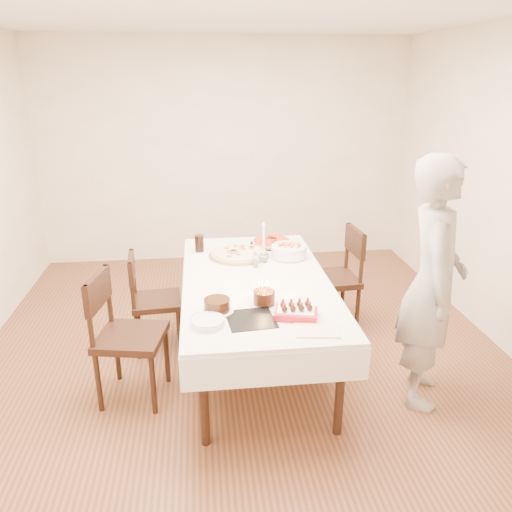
{
  "coord_description": "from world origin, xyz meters",
  "views": [
    {
      "loc": [
        -0.33,
        -3.69,
        2.28
      ],
      "look_at": [
        0.09,
        -0.09,
        0.94
      ],
      "focal_mm": 35.0,
      "sensor_mm": 36.0,
      "label": 1
    }
  ],
  "objects": [
    {
      "name": "ceiling",
      "position": [
        0.0,
        0.0,
        2.7
      ],
      "size": [
        5.0,
        5.0,
        0.0
      ],
      "primitive_type": "plane",
      "rotation": [
        3.14,
        0.0,
        0.0
      ],
      "color": "white",
      "rests_on": "wall_back"
    },
    {
      "name": "dining_table",
      "position": [
        0.09,
        -0.09,
        0.38
      ],
      "size": [
        1.48,
        2.3,
        0.75
      ],
      "primitive_type": "cube",
      "rotation": [
        0.0,
        0.0,
        -0.17
      ],
      "color": "silver",
      "rests_on": "floor"
    },
    {
      "name": "red_placemat",
      "position": [
        0.46,
        0.57,
        0.75
      ],
      "size": [
        0.31,
        0.31,
        0.01
      ],
      "primitive_type": "cube",
      "rotation": [
        0.0,
        0.0,
        -0.14
      ],
      "color": "#B21E1E",
      "rests_on": "dining_table"
    },
    {
      "name": "layer_cake",
      "position": [
        -0.24,
        -0.63,
        0.8
      ],
      "size": [
        0.28,
        0.28,
        0.09
      ],
      "primitive_type": "cylinder",
      "rotation": [
        0.0,
        0.0,
        -0.25
      ],
      "color": "black",
      "rests_on": "dining_table"
    },
    {
      "name": "taper_candle",
      "position": [
        0.2,
        0.28,
        0.93
      ],
      "size": [
        0.08,
        0.08,
        0.36
      ],
      "primitive_type": "cylinder",
      "rotation": [
        0.0,
        0.0,
        -0.03
      ],
      "color": "white",
      "rests_on": "dining_table"
    },
    {
      "name": "plate_stack",
      "position": [
        -0.31,
        -0.81,
        0.77
      ],
      "size": [
        0.27,
        0.27,
        0.05
      ],
      "primitive_type": "cylinder",
      "rotation": [
        0.0,
        0.0,
        -0.31
      ],
      "color": "white",
      "rests_on": "dining_table"
    },
    {
      "name": "box_lid",
      "position": [
        0.37,
        -0.98,
        0.75
      ],
      "size": [
        0.3,
        0.22,
        0.02
      ],
      "primitive_type": "cube",
      "rotation": [
        0.0,
        0.0,
        -0.14
      ],
      "color": "beige",
      "rests_on": "dining_table"
    },
    {
      "name": "pasta_bowl",
      "position": [
        0.43,
        0.37,
        0.81
      ],
      "size": [
        0.36,
        0.36,
        0.1
      ],
      "primitive_type": "cylinder",
      "rotation": [
        0.0,
        0.0,
        -0.17
      ],
      "color": "white",
      "rests_on": "dining_table"
    },
    {
      "name": "person",
      "position": [
        1.25,
        -0.67,
        0.9
      ],
      "size": [
        0.64,
        0.77,
        1.8
      ],
      "primitive_type": "imported",
      "rotation": [
        0.0,
        0.0,
        1.2
      ],
      "color": "#A9A6A0",
      "rests_on": "floor"
    },
    {
      "name": "floor",
      "position": [
        0.0,
        0.0,
        0.0
      ],
      "size": [
        5.0,
        5.0,
        0.0
      ],
      "primitive_type": "plane",
      "color": "#522E1C",
      "rests_on": "ground"
    },
    {
      "name": "birthday_cake",
      "position": [
        0.09,
        -0.54,
        0.84
      ],
      "size": [
        0.2,
        0.2,
        0.15
      ],
      "primitive_type": "cylinder",
      "rotation": [
        0.0,
        0.0,
        0.42
      ],
      "color": "#3D2010",
      "rests_on": "dining_table"
    },
    {
      "name": "cake_board",
      "position": [
        -0.03,
        -0.77,
        0.75
      ],
      "size": [
        0.34,
        0.34,
        0.01
      ],
      "primitive_type": "cube",
      "rotation": [
        0.0,
        0.0,
        0.1
      ],
      "color": "black",
      "rests_on": "dining_table"
    },
    {
      "name": "cola_glass",
      "position": [
        -0.35,
        0.61,
        0.83
      ],
      "size": [
        0.09,
        0.09,
        0.15
      ],
      "primitive_type": "cylinder",
      "rotation": [
        0.0,
        0.0,
        0.12
      ],
      "color": "black",
      "rests_on": "dining_table"
    },
    {
      "name": "chair_left_savory",
      "position": [
        -0.73,
        0.26,
        0.44
      ],
      "size": [
        0.48,
        0.48,
        0.87
      ],
      "primitive_type": null,
      "rotation": [
        0.0,
        0.0,
        3.22
      ],
      "color": "black",
      "rests_on": "floor"
    },
    {
      "name": "chair_left_dessert",
      "position": [
        -0.86,
        -0.44,
        0.49
      ],
      "size": [
        0.59,
        0.59,
        0.98
      ],
      "primitive_type": null,
      "rotation": [
        0.0,
        0.0,
        2.95
      ],
      "color": "black",
      "rests_on": "floor"
    },
    {
      "name": "china_plate",
      "position": [
        -0.32,
        -0.73,
        0.75
      ],
      "size": [
        0.21,
        0.21,
        0.01
      ],
      "primitive_type": "cylinder",
      "rotation": [
        0.0,
        0.0,
        -0.02
      ],
      "color": "white",
      "rests_on": "dining_table"
    },
    {
      "name": "wall_front",
      "position": [
        0.0,
        -2.5,
        1.35
      ],
      "size": [
        4.5,
        0.04,
        2.7
      ],
      "primitive_type": "cube",
      "color": "#F5E7CE",
      "rests_on": "floor"
    },
    {
      "name": "pizza_white",
      "position": [
        -0.0,
        0.44,
        0.77
      ],
      "size": [
        0.57,
        0.57,
        0.04
      ],
      "primitive_type": "cylinder",
      "rotation": [
        0.0,
        0.0,
        -0.06
      ],
      "color": "beige",
      "rests_on": "dining_table"
    },
    {
      "name": "chair_right_savory",
      "position": [
        0.85,
        0.45,
        0.48
      ],
      "size": [
        0.53,
        0.53,
        0.97
      ],
      "primitive_type": null,
      "rotation": [
        0.0,
        0.0,
        0.07
      ],
      "color": "black",
      "rests_on": "floor"
    },
    {
      "name": "pizza_pepperoni",
      "position": [
        0.33,
        0.73,
        0.77
      ],
      "size": [
        0.41,
        0.41,
        0.04
      ],
      "primitive_type": "cylinder",
      "rotation": [
        0.0,
        0.0,
        -0.01
      ],
      "color": "red",
      "rests_on": "dining_table"
    },
    {
      "name": "shaker_pair",
      "position": [
        0.11,
        0.17,
        0.8
      ],
      "size": [
        0.12,
        0.12,
        0.11
      ],
      "primitive_type": null,
      "rotation": [
        0.0,
        0.0,
        -0.39
      ],
      "color": "white",
      "rests_on": "dining_table"
    },
    {
      "name": "wall_back",
      "position": [
        0.0,
        2.5,
        1.35
      ],
      "size": [
        4.5,
        0.04,
        2.7
      ],
      "primitive_type": "cube",
      "color": "#F5E7CE",
      "rests_on": "floor"
    },
    {
      "name": "strawberry_box",
      "position": [
        0.28,
        -0.77,
        0.79
      ],
      "size": [
        0.32,
        0.25,
        0.07
      ],
      "primitive_type": null,
      "rotation": [
        0.0,
        0.0,
        -0.26
      ],
      "color": "red",
      "rests_on": "dining_table"
    }
  ]
}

